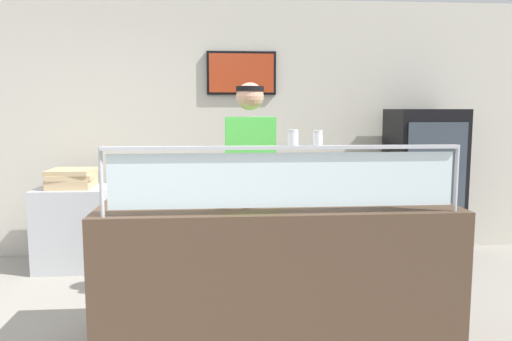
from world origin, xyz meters
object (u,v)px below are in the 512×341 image
object	(u,v)px
pepper_flake_shaker	(318,139)
pizza_server	(237,196)
parmesan_shaker	(293,139)
pizza_box_stack	(72,178)
pizza_tray	(241,199)
drink_fridge	(423,185)
worker_figure	(251,181)

from	to	relation	value
pepper_flake_shaker	pizza_server	bearing A→B (deg)	137.45
parmesan_shaker	pizza_box_stack	bearing A→B (deg)	131.33
pizza_tray	parmesan_shaker	world-z (taller)	parmesan_shaker
drink_fridge	pizza_box_stack	distance (m)	3.54
pizza_tray	drink_fridge	world-z (taller)	drink_fridge
pizza_tray	worker_figure	distance (m)	0.54
pizza_server	pepper_flake_shaker	bearing A→B (deg)	-46.42
parmesan_shaker	pepper_flake_shaker	world-z (taller)	parmesan_shaker
pizza_server	parmesan_shaker	world-z (taller)	parmesan_shaker
pizza_server	pepper_flake_shaker	world-z (taller)	pepper_flake_shaker
worker_figure	pizza_box_stack	world-z (taller)	worker_figure
pepper_flake_shaker	drink_fridge	distance (m)	2.71
pizza_server	parmesan_shaker	size ratio (longest dim) A/B	3.02
pizza_server	drink_fridge	xyz separation A→B (m)	(2.01, 1.72, -0.21)
pepper_flake_shaker	parmesan_shaker	bearing A→B (deg)	-180.00
pizza_tray	drink_fridge	xyz separation A→B (m)	(1.98, 1.70, -0.19)
worker_figure	pizza_box_stack	size ratio (longest dim) A/B	4.02
pizza_box_stack	drink_fridge	bearing A→B (deg)	0.70
pizza_server	drink_fridge	bearing A→B (deg)	36.79
parmesan_shaker	pepper_flake_shaker	xyz separation A→B (m)	(0.14, 0.00, -0.00)
pizza_tray	worker_figure	bearing A→B (deg)	78.95
pizza_server	worker_figure	world-z (taller)	worker_figure
parmesan_shaker	pizza_box_stack	distance (m)	2.83
pizza_tray	pizza_box_stack	bearing A→B (deg)	133.24
pizza_tray	drink_fridge	bearing A→B (deg)	40.69
worker_figure	pizza_box_stack	distance (m)	2.01
pizza_server	worker_figure	distance (m)	0.56
drink_fridge	pizza_tray	bearing A→B (deg)	-139.31
pizza_tray	drink_fridge	size ratio (longest dim) A/B	0.32
pizza_tray	pizza_box_stack	xyz separation A→B (m)	(-1.56, 1.66, -0.08)
parmesan_shaker	worker_figure	xyz separation A→B (m)	(-0.18, 0.96, -0.39)
drink_fridge	pizza_box_stack	bearing A→B (deg)	-179.30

